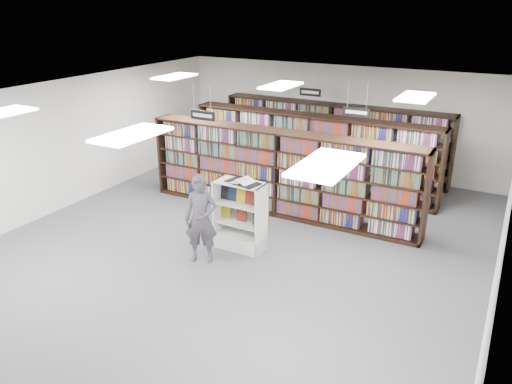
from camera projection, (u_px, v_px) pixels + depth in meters
The scene contains 19 objects.
floor at pixel (239, 245), 10.84m from camera, with size 12.00×12.00×0.00m, color #47484C.
ceiling at pixel (236, 98), 9.69m from camera, with size 10.00×12.00×0.10m, color silver.
wall_back at pixel (337, 119), 15.19m from camera, with size 10.00×0.10×3.20m, color white.
wall_left at pixel (65, 144), 12.48m from camera, with size 0.10×12.00×3.20m, color white.
wall_right at pixel (505, 224), 8.05m from camera, with size 0.10×12.00×3.20m, color white.
bookshelf_row_near at pixel (279, 173), 12.10m from camera, with size 7.00×0.60×2.10m.
bookshelf_row_mid at pixel (311, 152), 13.75m from camera, with size 7.00×0.60×2.10m.
bookshelf_row_far at pixel (332, 138), 15.14m from camera, with size 7.00×0.60×2.10m.
aisle_sign_left at pixel (203, 114), 11.41m from camera, with size 0.65×0.02×0.80m.
aisle_sign_right at pixel (356, 111), 11.73m from camera, with size 0.65×0.02×0.80m.
aisle_sign_center at pixel (310, 92), 14.25m from camera, with size 0.65×0.02×0.80m.
troffer_front_center at pixel (132, 134), 7.24m from camera, with size 0.60×1.20×0.04m, color white.
troffer_front_right at pixel (326, 165), 5.91m from camera, with size 0.60×1.20×0.04m, color white.
troffer_back_left at pixel (175, 77), 12.67m from camera, with size 0.60×1.20×0.04m, color white.
troffer_back_center at pixel (281, 86), 11.34m from camera, with size 0.60×1.20×0.04m, color white.
troffer_back_right at pixel (416, 97), 10.01m from camera, with size 0.60×1.20×0.04m, color white.
endcap_display at pixel (241, 226), 10.60m from camera, with size 1.08×0.55×1.50m.
open_book at pixel (243, 182), 10.14m from camera, with size 0.78×0.56×0.13m.
shopper at pixel (201, 219), 9.90m from camera, with size 0.67×0.44×1.83m, color #4D4953.
Camera 1 is at (4.94, -8.35, 4.99)m, focal length 35.00 mm.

